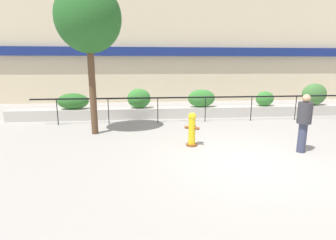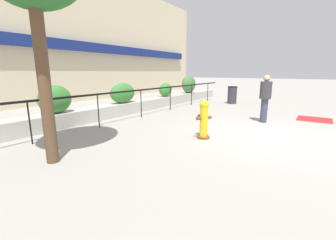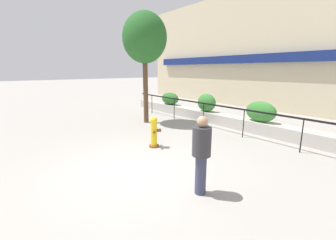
{
  "view_description": "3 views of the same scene",
  "coord_description": "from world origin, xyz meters",
  "px_view_note": "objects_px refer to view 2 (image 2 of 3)",
  "views": [
    {
      "loc": [
        -2.83,
        -6.47,
        2.58
      ],
      "look_at": [
        -2.0,
        1.8,
        0.79
      ],
      "focal_mm": 28.0,
      "sensor_mm": 36.0,
      "label": 1
    },
    {
      "loc": [
        -6.88,
        -1.17,
        1.85
      ],
      "look_at": [
        -1.93,
        2.23,
        0.55
      ],
      "focal_mm": 24.0,
      "sensor_mm": 36.0,
      "label": 2
    },
    {
      "loc": [
        4.92,
        -2.77,
        2.65
      ],
      "look_at": [
        -1.41,
        2.21,
        0.83
      ],
      "focal_mm": 24.0,
      "sensor_mm": 36.0,
      "label": 3
    }
  ],
  "objects_px": {
    "hedge_bush_3": "(165,90)",
    "hedge_bush_2": "(123,93)",
    "hedge_bush_1": "(55,99)",
    "hedge_bush_4": "(189,84)",
    "pedestrian": "(265,96)",
    "trash_bin": "(232,95)",
    "fire_hydrant": "(204,119)"
  },
  "relations": [
    {
      "from": "hedge_bush_1",
      "to": "trash_bin",
      "type": "bearing_deg",
      "value": -17.17
    },
    {
      "from": "hedge_bush_2",
      "to": "fire_hydrant",
      "type": "height_order",
      "value": "hedge_bush_2"
    },
    {
      "from": "trash_bin",
      "to": "hedge_bush_3",
      "type": "bearing_deg",
      "value": 135.14
    },
    {
      "from": "hedge_bush_1",
      "to": "fire_hydrant",
      "type": "relative_size",
      "value": 1.02
    },
    {
      "from": "hedge_bush_3",
      "to": "trash_bin",
      "type": "bearing_deg",
      "value": -44.86
    },
    {
      "from": "hedge_bush_3",
      "to": "pedestrian",
      "type": "height_order",
      "value": "pedestrian"
    },
    {
      "from": "hedge_bush_3",
      "to": "trash_bin",
      "type": "height_order",
      "value": "hedge_bush_3"
    },
    {
      "from": "hedge_bush_4",
      "to": "trash_bin",
      "type": "height_order",
      "value": "hedge_bush_4"
    },
    {
      "from": "hedge_bush_3",
      "to": "fire_hydrant",
      "type": "distance_m",
      "value": 6.43
    },
    {
      "from": "hedge_bush_3",
      "to": "hedge_bush_4",
      "type": "xyz_separation_m",
      "value": [
        2.61,
        0.0,
        0.19
      ]
    },
    {
      "from": "hedge_bush_2",
      "to": "hedge_bush_3",
      "type": "relative_size",
      "value": 1.48
    },
    {
      "from": "trash_bin",
      "to": "fire_hydrant",
      "type": "bearing_deg",
      "value": -166.94
    },
    {
      "from": "hedge_bush_1",
      "to": "trash_bin",
      "type": "relative_size",
      "value": 1.09
    },
    {
      "from": "fire_hydrant",
      "to": "hedge_bush_3",
      "type": "bearing_deg",
      "value": 44.73
    },
    {
      "from": "hedge_bush_3",
      "to": "hedge_bush_2",
      "type": "bearing_deg",
      "value": 180.0
    },
    {
      "from": "hedge_bush_1",
      "to": "hedge_bush_2",
      "type": "distance_m",
      "value": 3.03
    },
    {
      "from": "fire_hydrant",
      "to": "trash_bin",
      "type": "relative_size",
      "value": 1.07
    },
    {
      "from": "hedge_bush_2",
      "to": "trash_bin",
      "type": "height_order",
      "value": "hedge_bush_2"
    },
    {
      "from": "hedge_bush_3",
      "to": "trash_bin",
      "type": "relative_size",
      "value": 0.89
    },
    {
      "from": "pedestrian",
      "to": "trash_bin",
      "type": "bearing_deg",
      "value": 31.92
    },
    {
      "from": "hedge_bush_1",
      "to": "hedge_bush_3",
      "type": "relative_size",
      "value": 1.22
    },
    {
      "from": "hedge_bush_2",
      "to": "pedestrian",
      "type": "relative_size",
      "value": 0.77
    },
    {
      "from": "pedestrian",
      "to": "hedge_bush_4",
      "type": "bearing_deg",
      "value": 53.45
    },
    {
      "from": "fire_hydrant",
      "to": "pedestrian",
      "type": "relative_size",
      "value": 0.62
    },
    {
      "from": "fire_hydrant",
      "to": "hedge_bush_4",
      "type": "bearing_deg",
      "value": 32.22
    },
    {
      "from": "fire_hydrant",
      "to": "pedestrian",
      "type": "bearing_deg",
      "value": -16.78
    },
    {
      "from": "hedge_bush_4",
      "to": "pedestrian",
      "type": "relative_size",
      "value": 0.74
    },
    {
      "from": "hedge_bush_1",
      "to": "hedge_bush_4",
      "type": "height_order",
      "value": "hedge_bush_4"
    },
    {
      "from": "hedge_bush_2",
      "to": "trash_bin",
      "type": "xyz_separation_m",
      "value": [
        6.06,
        -2.81,
        -0.42
      ]
    },
    {
      "from": "hedge_bush_2",
      "to": "hedge_bush_4",
      "type": "distance_m",
      "value": 5.84
    },
    {
      "from": "hedge_bush_2",
      "to": "hedge_bush_4",
      "type": "relative_size",
      "value": 1.04
    },
    {
      "from": "hedge_bush_3",
      "to": "fire_hydrant",
      "type": "xyz_separation_m",
      "value": [
        -4.56,
        -4.52,
        -0.32
      ]
    }
  ]
}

